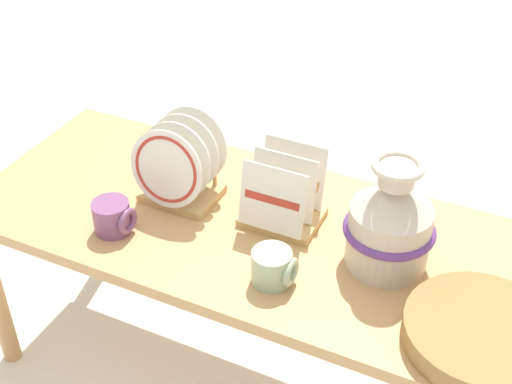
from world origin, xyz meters
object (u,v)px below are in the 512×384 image
mug_plum_glaze (113,217)px  mug_sage_glaze (274,267)px  dish_rack_square_plates (283,202)px  ceramic_vase (390,222)px  dish_rack_round_plates (178,169)px  wicker_charger_stack (481,334)px

mug_plum_glaze → mug_sage_glaze: 0.46m
dish_rack_square_plates → mug_sage_glaze: bearing=-71.5°
ceramic_vase → mug_plum_glaze: bearing=-164.6°
dish_rack_round_plates → dish_rack_square_plates: dish_rack_round_plates is taller
dish_rack_square_plates → mug_sage_glaze: 0.24m
ceramic_vase → dish_rack_round_plates: 0.59m
ceramic_vase → dish_rack_square_plates: bearing=171.8°
dish_rack_square_plates → mug_sage_glaze: dish_rack_square_plates is taller
dish_rack_round_plates → dish_rack_square_plates: 0.30m
dish_rack_round_plates → mug_plum_glaze: size_ratio=2.25×
dish_rack_square_plates → dish_rack_round_plates: bearing=-173.7°
dish_rack_square_plates → ceramic_vase: bearing=-8.2°
wicker_charger_stack → mug_sage_glaze: size_ratio=3.19×
ceramic_vase → wicker_charger_stack: bearing=-32.3°
dish_rack_round_plates → mug_sage_glaze: dish_rack_round_plates is taller
mug_plum_glaze → wicker_charger_stack: bearing=1.1°
mug_sage_glaze → ceramic_vase: bearing=39.6°
wicker_charger_stack → mug_sage_glaze: (-0.49, -0.02, 0.02)m
dish_rack_round_plates → wicker_charger_stack: dish_rack_round_plates is taller
dish_rack_square_plates → wicker_charger_stack: 0.60m
dish_rack_square_plates → wicker_charger_stack: dish_rack_square_plates is taller
dish_rack_square_plates → wicker_charger_stack: size_ratio=0.59×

